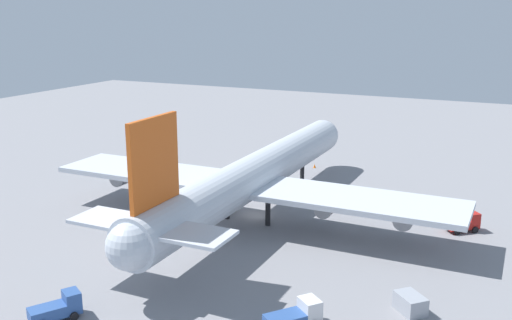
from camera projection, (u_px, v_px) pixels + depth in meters
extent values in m
plane|color=gray|center=(256.00, 215.00, 82.46)|extent=(247.36, 247.36, 0.00)
cylinder|color=silver|center=(256.00, 174.00, 80.95)|extent=(56.69, 5.63, 5.63)
sphere|color=silver|center=(323.00, 135.00, 105.78)|extent=(5.52, 5.52, 5.52)
sphere|color=silver|center=(130.00, 246.00, 56.12)|extent=(4.79, 4.79, 4.79)
cube|color=#D85919|center=(154.00, 162.00, 58.27)|extent=(7.94, 0.50, 9.01)
cube|color=silver|center=(189.00, 234.00, 57.02)|extent=(5.10, 8.45, 0.36)
cube|color=silver|center=(114.00, 220.00, 60.75)|extent=(5.10, 8.45, 0.36)
cube|color=silver|center=(357.00, 200.00, 72.41)|extent=(9.64, 26.95, 0.70)
cube|color=silver|center=(153.00, 172.00, 84.94)|extent=(9.64, 26.95, 0.70)
cylinder|color=gray|center=(328.00, 205.00, 75.34)|extent=(4.51, 2.37, 2.37)
cylinder|color=gray|center=(406.00, 216.00, 71.22)|extent=(4.51, 2.37, 2.37)
cylinder|color=gray|center=(181.00, 184.00, 84.53)|extent=(4.51, 2.37, 2.37)
cylinder|color=gray|center=(125.00, 176.00, 88.65)|extent=(4.51, 2.37, 2.37)
cylinder|color=black|center=(302.00, 173.00, 97.95)|extent=(0.70, 0.70, 3.27)
cylinder|color=black|center=(268.00, 214.00, 78.29)|extent=(0.70, 0.70, 3.27)
cylinder|color=black|center=(227.00, 207.00, 80.85)|extent=(0.70, 0.70, 3.27)
cube|color=silver|center=(310.00, 309.00, 53.78)|extent=(2.57, 2.65, 2.01)
cube|color=#2D5193|center=(285.00, 320.00, 52.82)|extent=(4.11, 3.90, 1.02)
cylinder|color=black|center=(302.00, 314.00, 54.95)|extent=(0.81, 0.73, 0.81)
cube|color=#2D5193|center=(72.00, 301.00, 55.19)|extent=(2.21, 2.37, 2.06)
cube|color=#2D5193|center=(47.00, 312.00, 54.07)|extent=(3.76, 3.32, 1.12)
cylinder|color=black|center=(74.00, 316.00, 54.50)|extent=(0.83, 0.66, 0.80)
cylinder|color=black|center=(68.00, 307.00, 56.20)|extent=(0.83, 0.66, 0.80)
cylinder|color=black|center=(37.00, 315.00, 54.66)|extent=(0.83, 0.66, 0.80)
cube|color=#B21E19|center=(472.00, 220.00, 76.56)|extent=(2.26, 2.23, 2.02)
cube|color=#B21E19|center=(457.00, 225.00, 76.13)|extent=(3.19, 3.30, 1.03)
cylinder|color=black|center=(475.00, 230.00, 75.89)|extent=(0.77, 0.82, 0.85)
cylinder|color=black|center=(466.00, 225.00, 77.69)|extent=(0.77, 0.82, 0.85)
cylinder|color=black|center=(457.00, 232.00, 75.19)|extent=(0.77, 0.82, 0.85)
cylinder|color=black|center=(449.00, 227.00, 77.00)|extent=(0.77, 0.82, 0.85)
cube|color=#999EA8|center=(410.00, 303.00, 55.92)|extent=(3.61, 3.62, 1.75)
cone|color=orange|center=(315.00, 166.00, 107.27)|extent=(0.50, 0.50, 0.71)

